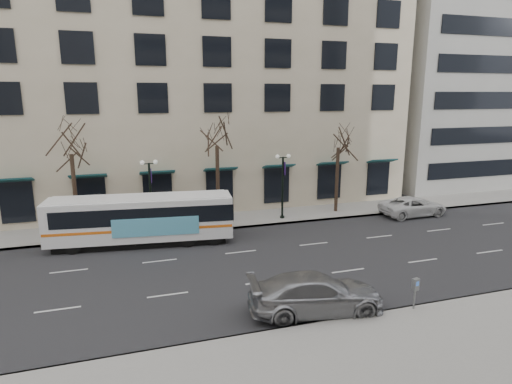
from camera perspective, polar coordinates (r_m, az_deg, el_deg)
name	(u,v)px	position (r m, az deg, el deg)	size (l,w,h in m)	color
ground	(251,266)	(25.08, -0.64, -9.80)	(160.00, 160.00, 0.00)	black
sidewalk_far	(279,216)	(34.62, 3.04, -3.21)	(80.00, 4.00, 0.15)	gray
building_hotel	(168,69)	(43.47, -11.60, 15.73)	(40.00, 20.00, 24.00)	#BBAD8E
building_office	(463,25)	(58.43, 25.88, 19.40)	(25.00, 20.00, 35.00)	#999993
tree_far_left	(70,140)	(31.30, -23.56, 6.38)	(3.60, 3.60, 8.34)	black
tree_far_mid	(217,133)	(31.78, -5.26, 7.85)	(3.60, 3.60, 8.55)	black
tree_far_right	(339,136)	(35.28, 10.98, 7.38)	(3.60, 3.60, 8.06)	black
lamp_post_left	(151,192)	(31.15, -13.88, 0.04)	(1.22, 0.45, 5.21)	black
lamp_post_right	(283,183)	(33.20, 3.59, 1.18)	(1.22, 0.45, 5.21)	black
city_bus	(143,218)	(29.00, -14.88, -3.41)	(12.03, 3.92, 3.20)	white
silver_car	(316,294)	(20.03, 8.01, -13.27)	(2.50, 6.15, 1.78)	#999AA0
white_pickup	(413,206)	(37.13, 20.21, -1.79)	(2.53, 5.49, 1.53)	silver
pay_station	(415,287)	(20.99, 20.48, -11.78)	(0.35, 0.26, 1.46)	slate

